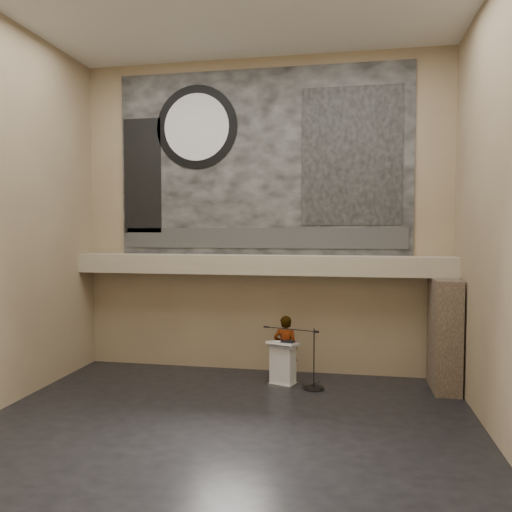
# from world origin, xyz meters

# --- Properties ---
(floor) EXTENTS (10.00, 10.00, 0.00)m
(floor) POSITION_xyz_m (0.00, 0.00, 0.00)
(floor) COLOR black
(floor) RESTS_ON ground
(wall_back) EXTENTS (10.00, 0.02, 8.50)m
(wall_back) POSITION_xyz_m (0.00, 4.00, 4.25)
(wall_back) COLOR #846C53
(wall_back) RESTS_ON floor
(wall_front) EXTENTS (10.00, 0.02, 8.50)m
(wall_front) POSITION_xyz_m (0.00, -4.00, 4.25)
(wall_front) COLOR #846C53
(wall_front) RESTS_ON floor
(wall_right) EXTENTS (0.02, 8.00, 8.50)m
(wall_right) POSITION_xyz_m (5.00, 0.00, 4.25)
(wall_right) COLOR #846C53
(wall_right) RESTS_ON floor
(soffit) EXTENTS (10.00, 0.80, 0.50)m
(soffit) POSITION_xyz_m (0.00, 3.60, 2.95)
(soffit) COLOR gray
(soffit) RESTS_ON wall_back
(sprinkler_left) EXTENTS (0.04, 0.04, 0.06)m
(sprinkler_left) POSITION_xyz_m (-1.60, 3.55, 2.67)
(sprinkler_left) COLOR #B2893D
(sprinkler_left) RESTS_ON soffit
(sprinkler_right) EXTENTS (0.04, 0.04, 0.06)m
(sprinkler_right) POSITION_xyz_m (1.90, 3.55, 2.67)
(sprinkler_right) COLOR #B2893D
(sprinkler_right) RESTS_ON soffit
(banner) EXTENTS (8.00, 0.05, 5.00)m
(banner) POSITION_xyz_m (0.00, 3.97, 5.70)
(banner) COLOR black
(banner) RESTS_ON wall_back
(banner_text_strip) EXTENTS (7.76, 0.02, 0.55)m
(banner_text_strip) POSITION_xyz_m (0.00, 3.93, 3.65)
(banner_text_strip) COLOR #2A2A2A
(banner_text_strip) RESTS_ON banner
(banner_clock_rim) EXTENTS (2.30, 0.02, 2.30)m
(banner_clock_rim) POSITION_xyz_m (-1.80, 3.93, 6.70)
(banner_clock_rim) COLOR black
(banner_clock_rim) RESTS_ON banner
(banner_clock_face) EXTENTS (1.84, 0.02, 1.84)m
(banner_clock_face) POSITION_xyz_m (-1.80, 3.91, 6.70)
(banner_clock_face) COLOR silver
(banner_clock_face) RESTS_ON banner
(banner_building_print) EXTENTS (2.60, 0.02, 3.60)m
(banner_building_print) POSITION_xyz_m (2.40, 3.93, 5.80)
(banner_building_print) COLOR black
(banner_building_print) RESTS_ON banner
(banner_brick_print) EXTENTS (1.10, 0.02, 3.20)m
(banner_brick_print) POSITION_xyz_m (-3.40, 3.93, 5.40)
(banner_brick_print) COLOR black
(banner_brick_print) RESTS_ON banner
(stone_pier) EXTENTS (0.60, 1.40, 2.70)m
(stone_pier) POSITION_xyz_m (4.65, 3.15, 1.35)
(stone_pier) COLOR #403227
(stone_pier) RESTS_ON floor
(lectern) EXTENTS (0.84, 0.70, 1.13)m
(lectern) POSITION_xyz_m (0.77, 2.70, 0.55)
(lectern) COLOR silver
(lectern) RESTS_ON floor
(binder) EXTENTS (0.33, 0.27, 0.04)m
(binder) POSITION_xyz_m (0.88, 2.66, 1.12)
(binder) COLOR black
(binder) RESTS_ON lectern
(papers) EXTENTS (0.29, 0.35, 0.00)m
(papers) POSITION_xyz_m (0.63, 2.64, 1.10)
(papers) COLOR white
(papers) RESTS_ON lectern
(speaker_person) EXTENTS (0.65, 0.46, 1.70)m
(speaker_person) POSITION_xyz_m (0.79, 3.08, 0.85)
(speaker_person) COLOR white
(speaker_person) RESTS_ON floor
(mic_stand) EXTENTS (1.56, 0.64, 1.49)m
(mic_stand) POSITION_xyz_m (1.49, 2.63, 0.23)
(mic_stand) COLOR black
(mic_stand) RESTS_ON floor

